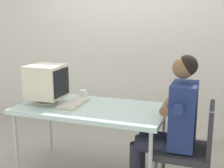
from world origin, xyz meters
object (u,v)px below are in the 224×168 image
Objects in this scene: crt_monitor at (47,82)px; keyboard at (74,103)px; desk_mug at (83,93)px; office_chair at (192,145)px; person_seated at (172,121)px; desk at (91,111)px.

keyboard is (0.29, 0.03, -0.21)m from crt_monitor.
desk_mug is (0.26, 0.34, -0.18)m from crt_monitor.
keyboard is 1.23m from office_chair.
office_chair is at bearing -16.22° from desk_mug.
desk_mug is at bearing 160.99° from person_seated.
desk_mug reaches higher than desk.
crt_monitor reaches higher than keyboard.
office_chair is 1.32m from desk_mug.
office_chair is at bearing -2.40° from keyboard.
crt_monitor reaches higher than desk_mug.
office_chair is at bearing 0.00° from person_seated.
keyboard is at bearing 177.15° from person_seated.
crt_monitor is (-0.48, -0.03, 0.27)m from desk.
person_seated is at bearing -3.32° from desk.
office_chair is at bearing -0.61° from crt_monitor.
office_chair is 0.29m from person_seated.
person_seated reaches higher than crt_monitor.
keyboard is 0.31m from desk_mug.
office_chair is at bearing -2.69° from desk.
person_seated is (0.81, -0.05, 0.01)m from desk.
desk is at bearing 3.71° from crt_monitor.
crt_monitor reaches higher than desk.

